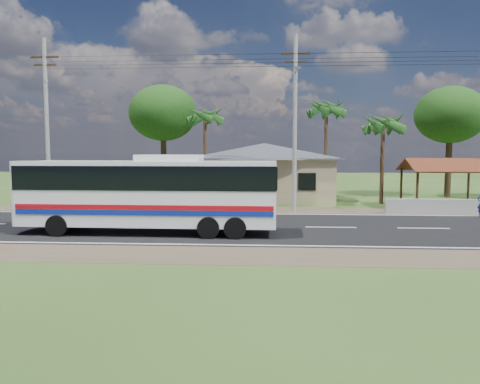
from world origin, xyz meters
name	(u,v)px	position (x,y,z in m)	size (l,w,h in m)	color
ground	(241,227)	(0.00, 0.00, 0.00)	(120.00, 120.00, 0.00)	#2A4A1A
road	(241,227)	(0.00, 0.00, 0.01)	(120.00, 16.00, 0.03)	black
house	(264,166)	(1.00, 13.00, 2.64)	(12.40, 10.00, 5.00)	tan
waiting_shed	(445,167)	(13.00, 8.50, 2.73)	(5.20, 4.48, 3.35)	#372314
concrete_barrier	(444,207)	(12.00, 5.60, 0.45)	(7.00, 0.30, 0.90)	#9E9E99
utility_poles	(290,119)	(2.67, 6.49, 5.77)	(32.80, 2.22, 11.00)	#9E9E99
palm_near	(383,124)	(9.50, 11.00, 5.71)	(2.80, 2.80, 6.70)	#47301E
palm_mid	(326,109)	(6.00, 15.50, 7.16)	(2.80, 2.80, 8.20)	#47301E
palm_far	(205,117)	(-4.00, 16.00, 6.68)	(2.80, 2.80, 7.70)	#47301E
tree_behind_house	(163,113)	(-8.00, 18.00, 7.12)	(6.00, 6.00, 9.61)	#47301E
tree_behind_shed	(450,115)	(16.00, 16.00, 6.68)	(5.60, 5.60, 9.02)	#47301E
coach_bus	(149,189)	(-4.06, -2.17, 2.08)	(11.74, 2.71, 3.63)	silver
motorcycle	(429,204)	(11.65, 7.24, 0.40)	(0.53, 1.51, 0.80)	black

